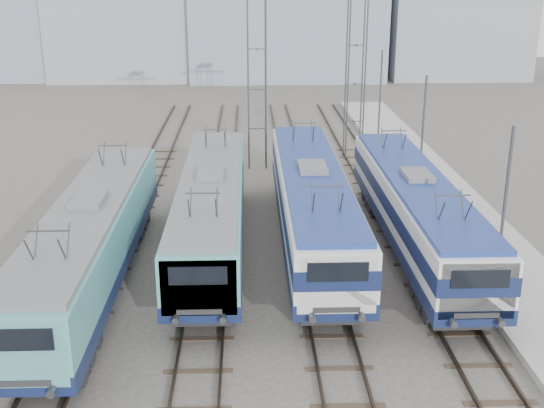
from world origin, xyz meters
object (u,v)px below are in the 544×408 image
Objects in this scene: catenary_tower_west at (257,63)px; mast_front at (503,221)px; locomotive_center_left at (211,207)px; mast_rear at (380,101)px; mast_mid at (422,142)px; catenary_tower_east at (356,59)px; locomotive_far_right at (416,207)px; safety_cone at (501,306)px; locomotive_far_left at (90,239)px; locomotive_center_right at (312,200)px.

mast_front is at bearing -66.73° from catenary_tower_west.
locomotive_center_left is 2.49× the size of mast_rear.
mast_mid is at bearing -90.00° from mast_rear.
catenary_tower_east is at bearing 101.86° from mast_mid.
locomotive_far_right is 1.45× the size of catenary_tower_west.
mast_rear is (1.85, 18.80, 1.27)m from locomotive_far_right.
catenary_tower_west reaches higher than locomotive_far_right.
locomotive_far_right is 32.34× the size of safety_cone.
locomotive_far_right is 18.94m from mast_rear.
locomotive_far_left is at bearing -140.08° from locomotive_center_left.
mast_front reaches higher than safety_cone.
catenary_tower_west is at bearing 114.51° from locomotive_far_right.
safety_cone is at bearing -31.89° from locomotive_center_left.
catenary_tower_west and catenary_tower_east have the same top height.
locomotive_center_left is 0.96× the size of locomotive_center_right.
locomotive_far_left reaches higher than locomotive_far_right.
locomotive_far_left is 18.39m from mast_mid.
locomotive_far_right is 2.49× the size of mast_rear.
locomotive_center_right is 1.05× the size of locomotive_far_right.
catenary_tower_west reaches higher than mast_mid.
mast_mid reaches higher than locomotive_far_right.
mast_rear reaches higher than locomotive_center_left.
mast_mid is (2.10, -10.00, -3.14)m from catenary_tower_east.
locomotive_far_left is at bearing -146.80° from mast_mid.
catenary_tower_west is (2.25, 14.28, 4.47)m from locomotive_center_left.
mast_front reaches higher than locomotive_far_left.
mast_mid is at bearing 33.20° from locomotive_far_left.
safety_cone is (2.00, -22.97, -6.07)m from catenary_tower_east.
mast_mid is (10.85, 6.28, 1.32)m from locomotive_center_left.
catenary_tower_west reaches higher than locomotive_center_right.
locomotive_center_right is 2.60× the size of mast_mid.
locomotive_far_right is 2.49× the size of mast_front.
mast_front reaches higher than locomotive_far_right.
catenary_tower_west is at bearing 112.07° from safety_cone.
locomotive_far_left is 19.77m from catenary_tower_west.
mast_rear is at bearing 43.60° from catenary_tower_east.
locomotive_center_right is 14.80m from catenary_tower_west.
mast_mid reaches higher than safety_cone.
locomotive_far_left is at bearing 172.74° from mast_front.
mast_mid is 12.99× the size of safety_cone.
locomotive_center_right reaches higher than locomotive_far_right.
safety_cone is (1.75, -6.16, -1.66)m from locomotive_far_right.
mast_front is 1.00× the size of mast_rear.
locomotive_center_left reaches higher than locomotive_far_right.
catenary_tower_east is (13.25, 20.05, 4.41)m from locomotive_far_left.
mast_front reaches higher than locomotive_center_left.
catenary_tower_west is 1.71× the size of mast_rear.
locomotive_center_right is 4.58m from locomotive_far_right.
locomotive_far_right is at bearing 13.50° from locomotive_far_left.
locomotive_far_left is 1.49× the size of catenary_tower_west.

